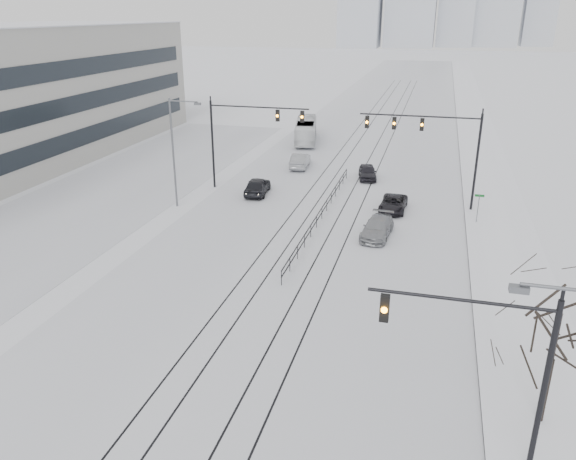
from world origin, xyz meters
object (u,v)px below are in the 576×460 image
Objects in this scene: bare_tree at (558,325)px; sedan_nb_far at (367,172)px; sedan_sb_outer at (300,161)px; traffic_mast_near at (496,359)px; sedan_sb_inner at (257,186)px; box_truck at (306,131)px; sedan_nb_front at (393,204)px; sedan_nb_right at (377,228)px.

bare_tree reaches higher than sedan_nb_far.
bare_tree is at bearing 112.83° from sedan_sb_outer.
bare_tree is 35.44m from sedan_nb_far.
traffic_mast_near is 1.54× the size of sedan_sb_inner.
sedan_sb_outer is 0.45× the size of box_truck.
sedan_sb_outer is 1.05× the size of sedan_nb_front.
bare_tree is 32.97m from sedan_sb_inner.
sedan_sb_outer reaches higher than sedan_nb_right.
sedan_nb_far is at bearing 103.57° from traffic_mast_near.
box_truck is at bearing 112.51° from sedan_nb_far.
sedan_sb_outer is (1.52, 9.97, -0.01)m from sedan_sb_inner.
traffic_mast_near is 34.07m from sedan_sb_inner.
traffic_mast_near reaches higher than sedan_sb_outer.
sedan_nb_right is at bearing 141.15° from sedan_sb_inner.
sedan_nb_front is 27.21m from box_truck.
bare_tree reaches higher than sedan_nb_front.
traffic_mast_near is 1.49× the size of sedan_nb_right.
sedan_nb_right is 1.15× the size of sedan_nb_far.
traffic_mast_near is 28.28m from sedan_nb_front.
sedan_sb_inner is 22.50m from box_truck.
sedan_nb_front is at bearing 107.95° from bare_tree.
sedan_nb_right is 15.27m from sedan_nb_far.
box_truck is at bearing -93.84° from sedan_sb_inner.
traffic_mast_near reaches higher than sedan_nb_far.
sedan_nb_front is at bearing 88.95° from sedan_nb_right.
box_truck is (-2.31, 12.51, 0.67)m from sedan_sb_outer.
bare_tree reaches higher than sedan_sb_outer.
bare_tree reaches higher than sedan_sb_inner.
traffic_mast_near reaches higher than sedan_sb_inner.
sedan_nb_far is (-11.20, 33.41, -3.80)m from bare_tree.
sedan_nb_far is at bearing -145.64° from sedan_sb_inner.
sedan_sb_outer is 7.78m from sedan_nb_far.
traffic_mast_near is 42.24m from sedan_sb_outer.
sedan_sb_inner is 11.67m from sedan_nb_far.
traffic_mast_near reaches higher than sedan_nb_front.
sedan_sb_inner is 0.97× the size of sedan_nb_right.
sedan_nb_right is 0.45× the size of box_truck.
traffic_mast_near reaches higher than box_truck.
sedan_sb_inner reaches higher than sedan_nb_front.
sedan_nb_far is (-3.28, 8.96, 0.08)m from sedan_nb_front.
sedan_nb_front is 1.08× the size of sedan_nb_far.
bare_tree is 1.34× the size of sedan_sb_inner.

